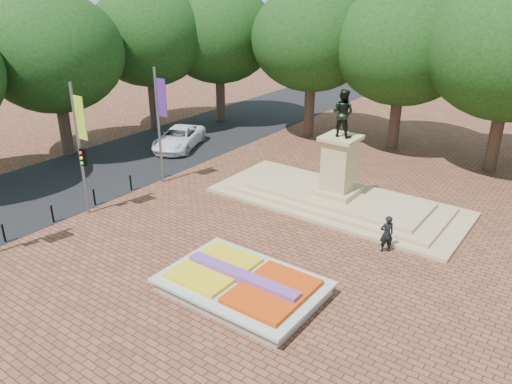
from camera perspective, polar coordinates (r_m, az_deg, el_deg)
ground at (r=22.33m, az=-0.47°, el=-8.17°), size 90.00×90.00×0.00m
asphalt_street at (r=35.24m, az=-15.44°, el=3.15°), size 9.00×90.00×0.02m
flower_bed at (r=20.27m, az=-1.51°, el=-10.55°), size 6.30×4.30×0.91m
monument at (r=28.06m, az=9.29°, el=0.41°), size 14.00×6.00×6.40m
tree_row_back at (r=34.84m, az=21.29°, el=13.57°), size 44.80×8.80×10.43m
tree_row_street at (r=37.12m, az=-21.46°, el=13.62°), size 8.40×25.40×9.98m
banner_poles at (r=26.74m, az=-19.96°, el=4.97°), size 0.88×11.17×7.00m
bollard_row at (r=28.29m, az=-20.08°, el=-1.37°), size 0.12×13.12×0.98m
van at (r=37.40m, az=-8.80°, el=6.12°), size 4.48×6.08×1.54m
pedestrian at (r=23.59m, az=14.71°, el=-4.65°), size 0.78×0.77×1.81m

